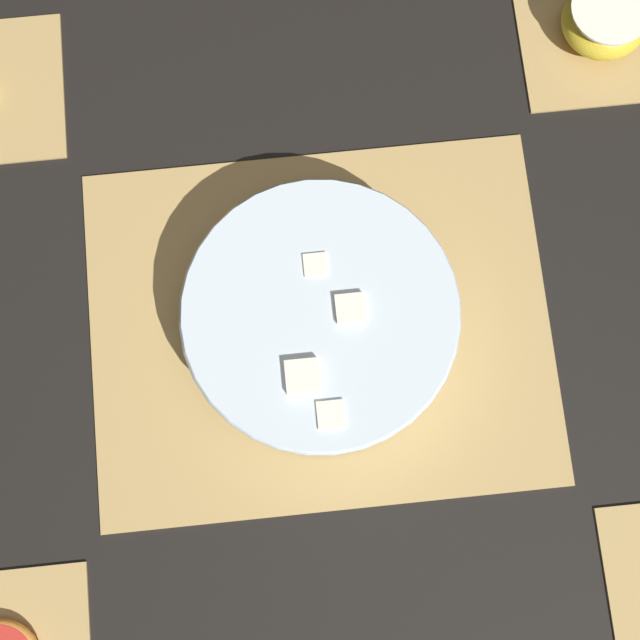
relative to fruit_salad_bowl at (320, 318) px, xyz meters
name	(u,v)px	position (x,y,z in m)	size (l,w,h in m)	color
ground_plane	(320,326)	(0.00, 0.00, -0.04)	(6.00, 6.00, 0.00)	black
bamboo_mat_center	(320,326)	(0.00, 0.00, -0.04)	(0.46, 0.37, 0.01)	tan
coaster_mat_far_right	(596,34)	(0.33, 0.29, -0.04)	(0.17, 0.17, 0.01)	tan
fruit_salad_bowl	(320,318)	(0.00, 0.00, 0.00)	(0.27, 0.27, 0.07)	silver
apple_half	(604,20)	(0.33, 0.29, -0.01)	(0.09, 0.09, 0.05)	gold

